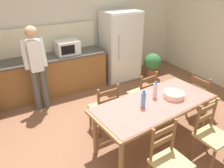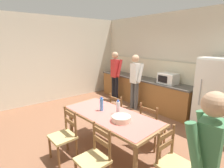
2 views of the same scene
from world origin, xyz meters
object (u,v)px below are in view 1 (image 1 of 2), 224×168
bottle_near_centre (143,100)px  dining_table (154,107)px  microwave (67,47)px  bottle_off_centre (155,90)px  serving_bowl (174,94)px  chair_side_near_right (211,134)px  chair_side_far_left (105,108)px  chair_side_far_right (143,94)px  refrigerator (120,46)px  chair_side_near_left (169,161)px  person_at_counter (36,65)px  chair_head_end (202,97)px  potted_plant (152,64)px

bottle_near_centre → dining_table: bearing=5.6°
microwave → bottle_off_centre: 2.42m
microwave → serving_bowl: size_ratio=1.56×
microwave → chair_side_near_right: 3.34m
microwave → chair_side_far_left: size_ratio=0.55×
bottle_near_centre → bottle_off_centre: size_ratio=1.00×
chair_side_near_right → chair_side_far_right: bearing=92.2°
bottle_near_centre → serving_bowl: bottle_near_centre is taller
refrigerator → chair_side_near_left: 3.46m
refrigerator → serving_bowl: (-0.54, -2.48, -0.04)m
refrigerator → dining_table: bearing=-109.8°
bottle_off_centre → chair_side_near_left: bottle_off_centre is taller
bottle_near_centre → chair_side_far_left: size_ratio=0.30×
person_at_counter → dining_table: bearing=-146.5°
serving_bowl → chair_side_near_right: chair_side_near_right is taller
chair_side_near_right → chair_side_far_right: (-0.14, 1.42, 0.00)m
serving_bowl → chair_side_far_left: 1.16m
chair_side_near_right → chair_head_end: bearing=43.3°
dining_table → serving_bowl: size_ratio=6.23×
microwave → potted_plant: (2.10, -0.45, -0.65)m
bottle_off_centre → person_at_counter: 2.29m
microwave → chair_side_far_left: microwave is taller
potted_plant → person_at_counter: bearing=-178.6°
bottle_near_centre → refrigerator: bearing=65.6°
bottle_near_centre → chair_side_near_right: bottle_near_centre is taller
chair_side_near_right → potted_plant: 2.91m
chair_head_end → person_at_counter: bearing=52.7°
bottle_near_centre → person_at_counter: 2.23m
chair_side_far_right → person_at_counter: (-1.65, 1.19, 0.50)m
serving_bowl → chair_side_near_left: 1.08m
refrigerator → microwave: 1.38m
bottle_near_centre → potted_plant: (1.84, 2.04, -0.51)m
chair_side_far_right → chair_head_end: bearing=139.1°
dining_table → serving_bowl: serving_bowl is taller
refrigerator → chair_side_far_right: size_ratio=1.89×
bottle_near_centre → potted_plant: bottle_near_centre is taller
refrigerator → potted_plant: (0.72, -0.43, -0.47)m
dining_table → bottle_near_centre: size_ratio=7.38×
dining_table → bottle_near_centre: bottle_near_centre is taller
chair_side_near_left → chair_side_far_left: (-0.14, 1.42, 0.00)m
serving_bowl → potted_plant: size_ratio=0.48×
potted_plant → refrigerator: bearing=149.4°
bottle_near_centre → chair_side_far_right: size_ratio=0.30×
serving_bowl → chair_side_near_left: chair_side_near_left is taller
chair_side_far_left → person_at_counter: 1.58m
chair_side_near_left → bottle_off_centre: bearing=59.6°
serving_bowl → chair_side_near_left: size_ratio=0.35×
bottle_off_centre → dining_table: bearing=-126.7°
microwave → chair_side_near_left: size_ratio=0.55×
chair_side_far_left → bottle_off_centre: bearing=134.4°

